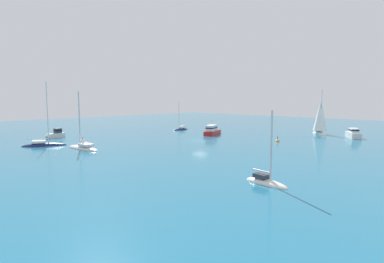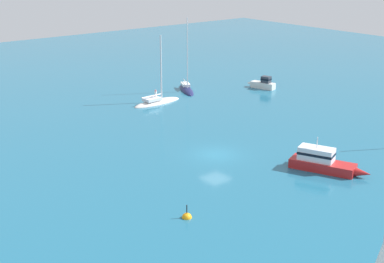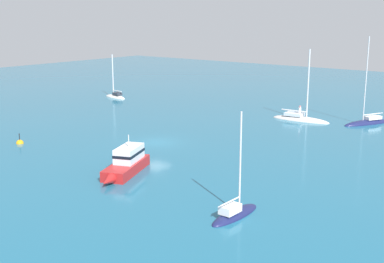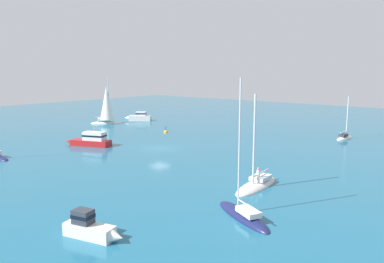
% 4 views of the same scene
% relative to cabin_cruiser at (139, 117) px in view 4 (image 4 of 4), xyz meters
% --- Properties ---
extents(ground_plane, '(160.00, 160.00, 0.00)m').
position_rel_cabin_cruiser_xyz_m(ground_plane, '(-23.86, 17.99, -0.77)').
color(ground_plane, '#1E607F').
extents(cabin_cruiser, '(5.57, 4.41, 1.90)m').
position_rel_cabin_cruiser_xyz_m(cabin_cruiser, '(0.00, 0.00, 0.00)').
color(cabin_cruiser, silver).
rests_on(cabin_cruiser, ground).
extents(sailboat, '(6.64, 4.38, 10.72)m').
position_rel_cabin_cruiser_xyz_m(sailboat, '(-45.94, 31.69, -0.64)').
color(sailboat, '#191E4C').
rests_on(sailboat, ground).
extents(yacht, '(1.91, 4.68, 7.10)m').
position_rel_cabin_cruiser_xyz_m(yacht, '(-41.12, -6.05, -0.59)').
color(yacht, silver).
rests_on(yacht, ground).
extents(powerboat, '(7.16, 3.99, 3.03)m').
position_rel_cabin_cruiser_xyz_m(powerboat, '(-14.92, 22.85, 0.07)').
color(powerboat, '#B21E1E').
rests_on(powerboat, ground).
extents(sailboat_1, '(5.60, 5.58, 9.87)m').
position_rel_cabin_cruiser_xyz_m(sailboat_1, '(1.67, 7.14, 2.61)').
color(sailboat_1, silver).
rests_on(sailboat_1, ground).
extents(yacht_1, '(2.54, 7.35, 9.15)m').
position_rel_cabin_cruiser_xyz_m(yacht_1, '(-42.94, 24.50, -0.62)').
color(yacht_1, silver).
rests_on(yacht_1, ground).
extents(powerboat_1, '(4.47, 2.10, 1.81)m').
position_rel_cabin_cruiser_xyz_m(powerboat_1, '(-40.24, 40.92, -0.11)').
color(powerboat_1, silver).
rests_on(powerboat_1, ground).
extents(channel_buoy, '(0.75, 0.75, 1.40)m').
position_rel_cabin_cruiser_xyz_m(channel_buoy, '(-15.12, 7.55, -0.76)').
color(channel_buoy, orange).
rests_on(channel_buoy, ground).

